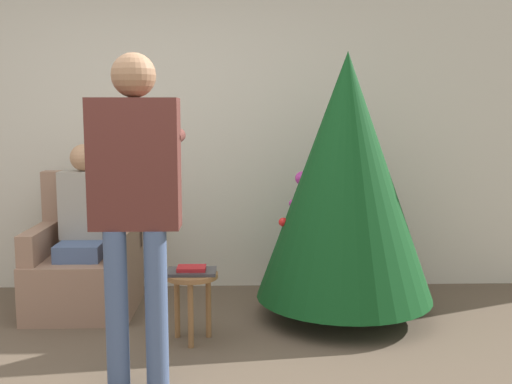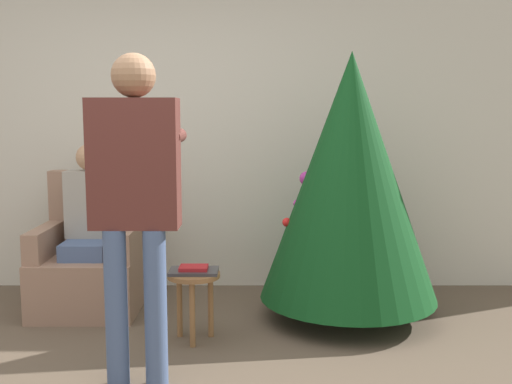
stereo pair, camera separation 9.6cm
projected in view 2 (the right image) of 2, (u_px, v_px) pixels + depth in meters
name	position (u px, v px, depth m)	size (l,w,h in m)	color
wall_back	(171.00, 127.00, 4.96)	(8.00, 0.06, 2.70)	beige
christmas_tree	(348.00, 177.00, 4.19)	(1.25, 1.25, 1.89)	brown
armchair	(90.00, 263.00, 4.51)	(0.75, 0.76, 1.02)	#93705B
person_seated	(87.00, 220.00, 4.43)	(0.36, 0.46, 1.24)	#475B84
person_standing	(133.00, 187.00, 3.14)	(0.47, 0.57, 1.77)	#475B84
side_stool	(192.00, 286.00, 3.84)	(0.34, 0.34, 0.45)	olive
laptop	(192.00, 271.00, 3.83)	(0.31, 0.20, 0.02)	#38383D
book	(192.00, 268.00, 3.83)	(0.18, 0.13, 0.02)	#B21E23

